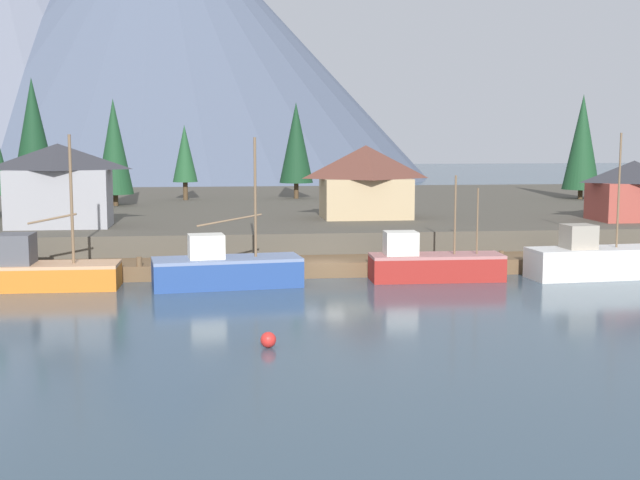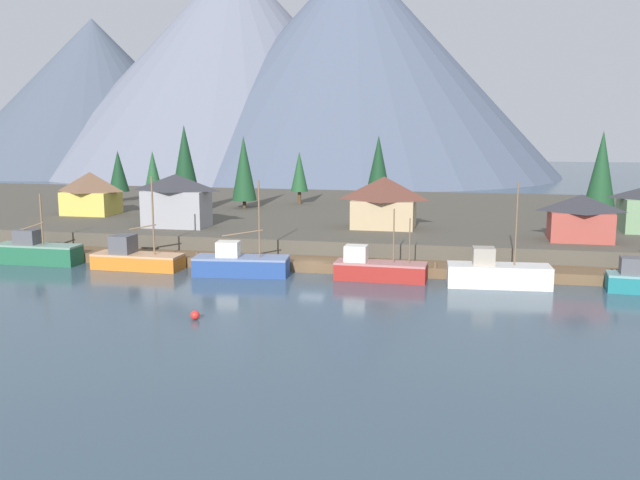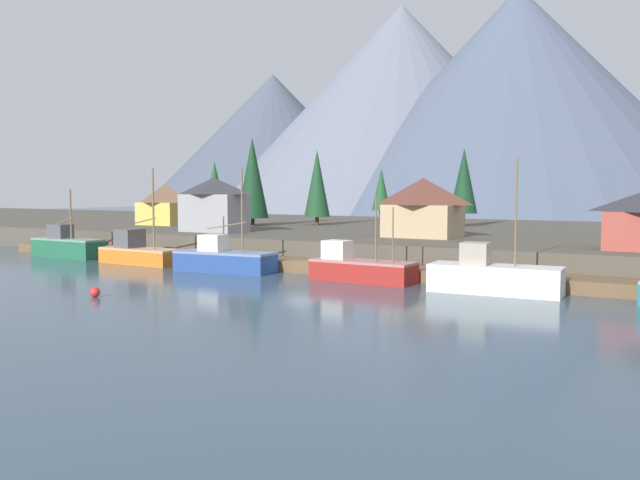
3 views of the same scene
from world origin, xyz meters
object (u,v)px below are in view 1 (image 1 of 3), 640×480
(conifer_mid_left, at_px, (185,154))
(conifer_mid_right, at_px, (33,139))
(fishing_boat_white, at_px, (595,260))
(house_grey, at_px, (59,185))
(fishing_boat_red, at_px, (432,264))
(fishing_boat_blue, at_px, (225,269))
(conifer_near_right, at_px, (296,143))
(conifer_back_left, at_px, (114,147))
(conifer_back_right, at_px, (582,142))
(channel_buoy, at_px, (268,340))
(house_tan, at_px, (366,181))
(fishing_boat_orange, at_px, (39,271))
(house_red, at_px, (633,190))

(conifer_mid_left, relative_size, conifer_mid_right, 0.67)
(fishing_boat_white, distance_m, house_grey, 38.62)
(fishing_boat_red, relative_size, house_grey, 1.11)
(fishing_boat_blue, height_order, conifer_near_right, conifer_near_right)
(conifer_back_left, distance_m, conifer_back_right, 48.79)
(house_grey, xyz_separation_m, channel_buoy, (13.78, -28.32, -5.33))
(house_grey, distance_m, conifer_mid_right, 14.06)
(fishing_boat_red, distance_m, house_grey, 28.48)
(fishing_boat_white, bearing_deg, fishing_boat_blue, 176.40)
(fishing_boat_blue, distance_m, fishing_boat_red, 13.34)
(conifer_mid_left, bearing_deg, conifer_back_right, -5.30)
(fishing_boat_white, bearing_deg, fishing_boat_red, 173.50)
(fishing_boat_blue, distance_m, house_grey, 18.15)
(conifer_near_right, bearing_deg, conifer_back_left, -158.00)
(house_tan, xyz_separation_m, conifer_mid_left, (-15.53, 21.91, 1.81))
(fishing_boat_orange, bearing_deg, fishing_boat_red, 1.47)
(fishing_boat_white, distance_m, conifer_mid_left, 48.09)
(conifer_mid_right, bearing_deg, fishing_boat_blue, -57.44)
(fishing_boat_orange, bearing_deg, house_grey, 94.77)
(conifer_mid_left, xyz_separation_m, conifer_back_right, (42.19, -3.92, 1.22))
(house_tan, height_order, conifer_near_right, conifer_near_right)
(conifer_near_right, relative_size, channel_buoy, 14.81)
(fishing_boat_blue, relative_size, conifer_back_right, 0.84)
(conifer_mid_left, bearing_deg, fishing_boat_blue, -84.57)
(fishing_boat_blue, distance_m, house_tan, 21.25)
(fishing_boat_red, relative_size, conifer_near_right, 0.83)
(fishing_boat_red, height_order, fishing_boat_white, fishing_boat_white)
(fishing_boat_white, height_order, house_red, fishing_boat_white)
(channel_buoy, bearing_deg, conifer_back_right, 54.01)
(fishing_boat_white, height_order, house_tan, fishing_boat_white)
(fishing_boat_blue, xyz_separation_m, conifer_back_left, (-10.22, 32.23, 7.15))
(fishing_boat_red, relative_size, conifer_back_left, 0.83)
(fishing_boat_red, distance_m, house_tan, 17.03)
(conifer_near_right, distance_m, conifer_mid_left, 11.96)
(fishing_boat_white, bearing_deg, conifer_near_right, 107.79)
(fishing_boat_orange, height_order, conifer_mid_left, conifer_mid_left)
(fishing_boat_blue, xyz_separation_m, house_grey, (-12.08, 12.74, 4.59))
(fishing_boat_orange, relative_size, house_red, 1.44)
(house_tan, relative_size, conifer_back_left, 0.73)
(fishing_boat_orange, xyz_separation_m, conifer_mid_left, (7.60, 38.41, 6.28))
(conifer_mid_right, bearing_deg, fishing_boat_red, -40.03)
(fishing_boat_orange, xyz_separation_m, channel_buoy, (13.00, -16.15, -0.76))
(house_grey, relative_size, conifer_back_left, 0.75)
(conifer_mid_left, bearing_deg, house_tan, -54.67)
(fishing_boat_orange, bearing_deg, house_red, 16.14)
(fishing_boat_orange, bearing_deg, conifer_back_right, 35.82)
(fishing_boat_white, bearing_deg, conifer_mid_right, 143.63)
(fishing_boat_orange, relative_size, fishing_boat_blue, 1.00)
(channel_buoy, bearing_deg, fishing_boat_red, 54.53)
(conifer_mid_left, bearing_deg, house_red, -36.00)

